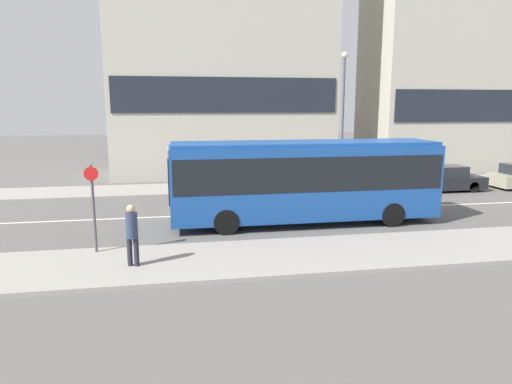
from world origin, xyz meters
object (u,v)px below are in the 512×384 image
(city_bus, at_px, (304,177))
(bus_stop_sign, at_px, (93,202))
(street_lamp, at_px, (343,106))
(pedestrian_near_stop, at_px, (132,231))
(parked_car_0, at_px, (443,179))

(city_bus, relative_size, bus_stop_sign, 3.83)
(bus_stop_sign, xyz_separation_m, street_lamp, (12.17, 10.62, 2.94))
(pedestrian_near_stop, relative_size, bus_stop_sign, 0.65)
(bus_stop_sign, relative_size, street_lamp, 0.37)
(parked_car_0, distance_m, bus_stop_sign, 19.33)
(parked_car_0, relative_size, street_lamp, 0.59)
(parked_car_0, height_order, pedestrian_near_stop, pedestrian_near_stop)
(pedestrian_near_stop, distance_m, bus_stop_sign, 2.09)
(parked_car_0, distance_m, street_lamp, 6.95)
(bus_stop_sign, height_order, street_lamp, street_lamp)
(city_bus, xyz_separation_m, bus_stop_sign, (-7.68, -2.89, -0.15))
(pedestrian_near_stop, xyz_separation_m, street_lamp, (10.89, 12.17, 3.53))
(city_bus, bearing_deg, parked_car_0, 26.69)
(city_bus, distance_m, street_lamp, 9.37)
(city_bus, height_order, parked_car_0, city_bus)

